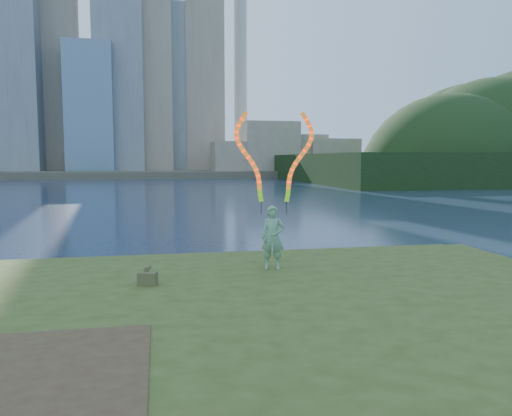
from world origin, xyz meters
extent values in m
plane|color=#1A2843|center=(0.00, 0.00, 0.00)|extent=(320.00, 320.00, 0.00)
cube|color=#3B4B1A|center=(0.00, -2.50, 0.15)|extent=(20.00, 18.00, 0.30)
cube|color=#3B4B1A|center=(0.00, -2.20, 0.40)|extent=(17.00, 15.00, 0.30)
cube|color=#3B4B1A|center=(0.00, -2.00, 0.65)|extent=(14.00, 12.00, 0.30)
cube|color=#47331E|center=(-2.20, -3.20, 0.81)|extent=(3.20, 3.00, 0.02)
cube|color=#4F4A3A|center=(0.00, 95.00, 0.60)|extent=(320.00, 40.00, 1.20)
cylinder|color=silver|center=(18.00, 102.00, 30.20)|extent=(2.80, 2.80, 58.00)
imported|color=#18672C|center=(2.07, 1.73, 1.52)|extent=(0.59, 0.47, 1.43)
cylinder|color=black|center=(1.83, 1.90, 2.18)|extent=(0.02, 0.02, 0.30)
cylinder|color=black|center=(2.39, 1.75, 2.18)|extent=(0.02, 0.02, 0.30)
cube|color=#3C4322|center=(-0.69, 0.79, 0.93)|extent=(0.41, 0.32, 0.26)
cylinder|color=#3C4322|center=(-0.69, 0.96, 1.10)|extent=(0.14, 0.25, 0.09)
camera|label=1|loc=(-0.46, -9.09, 3.27)|focal=35.00mm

